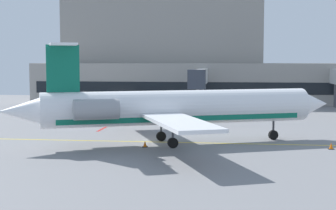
% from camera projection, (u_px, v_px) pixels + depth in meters
% --- Properties ---
extents(ground, '(120.00, 120.00, 0.11)m').
position_uv_depth(ground, '(154.00, 142.00, 47.89)').
color(ground, slate).
extents(terminal_building, '(64.84, 11.71, 20.04)m').
position_uv_depth(terminal_building, '(191.00, 59.00, 93.07)').
color(terminal_building, gray).
rests_on(terminal_building, ground).
extents(jet_bridge_west, '(2.40, 18.29, 6.32)m').
position_uv_depth(jet_bridge_west, '(200.00, 78.00, 76.94)').
color(jet_bridge_west, silver).
rests_on(jet_bridge_west, ground).
extents(regional_jet, '(29.45, 24.75, 8.97)m').
position_uv_depth(regional_jet, '(174.00, 108.00, 45.88)').
color(regional_jet, white).
rests_on(regional_jet, ground).
extents(baggage_tug, '(4.15, 2.48, 2.08)m').
position_uv_depth(baggage_tug, '(172.00, 112.00, 65.30)').
color(baggage_tug, '#1E4CB2').
rests_on(baggage_tug, ground).
extents(pushback_tractor, '(2.55, 3.70, 2.02)m').
position_uv_depth(pushback_tractor, '(92.00, 115.00, 61.83)').
color(pushback_tractor, '#19389E').
rests_on(pushback_tractor, ground).
extents(fuel_tank, '(6.98, 2.56, 2.29)m').
position_uv_depth(fuel_tank, '(114.00, 99.00, 82.27)').
color(fuel_tank, white).
rests_on(fuel_tank, ground).
extents(safety_cone_alpha, '(0.47, 0.47, 0.55)m').
position_uv_depth(safety_cone_alpha, '(331.00, 146.00, 43.45)').
color(safety_cone_alpha, orange).
rests_on(safety_cone_alpha, ground).
extents(safety_cone_bravo, '(0.47, 0.47, 0.55)m').
position_uv_depth(safety_cone_bravo, '(145.00, 144.00, 44.57)').
color(safety_cone_bravo, orange).
rests_on(safety_cone_bravo, ground).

